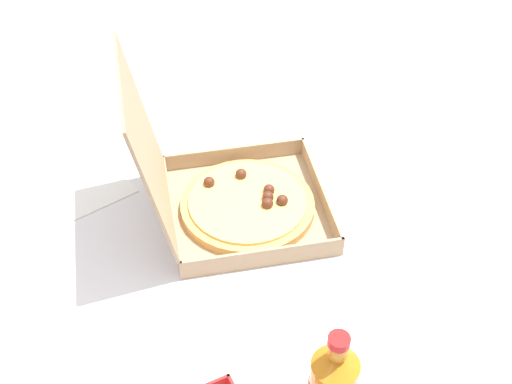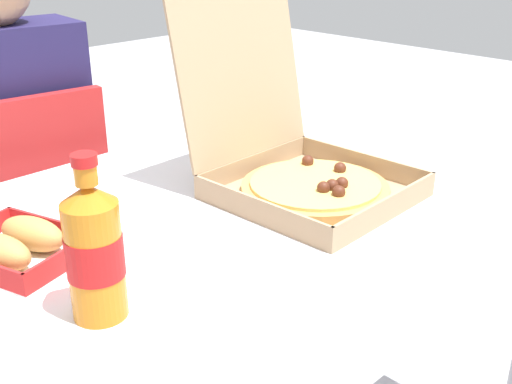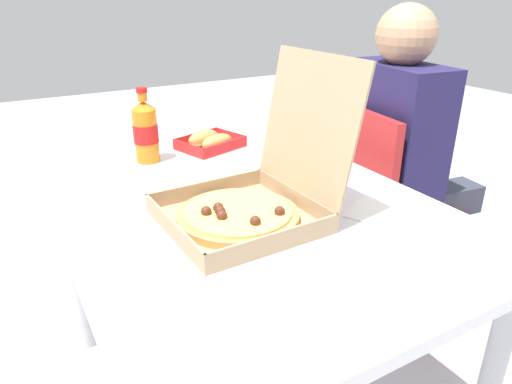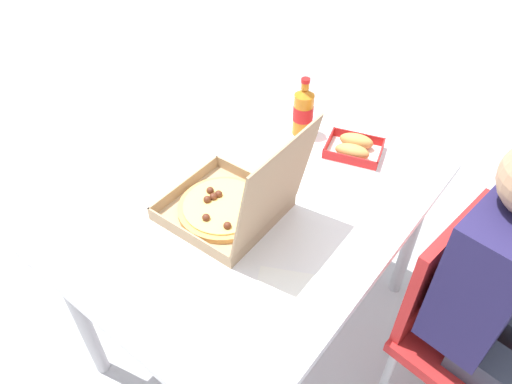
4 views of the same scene
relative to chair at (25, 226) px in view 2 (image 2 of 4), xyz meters
The scene contains 7 objects.
dining_table 0.69m from the chair, 77.68° to the right, with size 1.18×0.85×0.70m.
chair is the anchor object (origin of this frame).
diner_person 0.21m from the chair, 82.95° to the left, with size 0.38×0.44×1.15m.
pizza_box_open 0.78m from the chair, 70.17° to the right, with size 0.33×0.39×0.36m.
bread_side_box 0.66m from the chair, 114.65° to the right, with size 0.20×0.23×0.06m.
cola_bottle 0.87m from the chair, 107.70° to the right, with size 0.07×0.07×0.22m.
paper_menu 0.61m from the chair, 43.73° to the right, with size 0.21×0.15×0.00m, color white.
Camera 2 is at (-0.75, -0.75, 1.18)m, focal length 44.53 mm.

